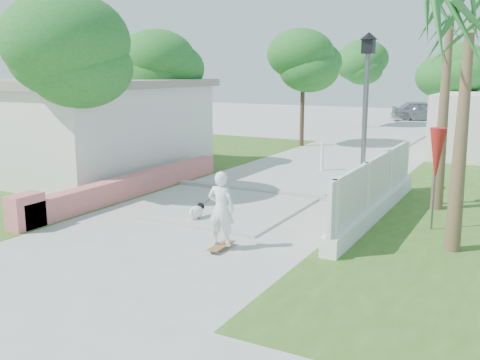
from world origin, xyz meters
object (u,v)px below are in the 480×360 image
Objects in this scene: dog at (197,211)px; street_lamp at (365,115)px; skateboarder at (208,203)px; bollard at (322,156)px; parked_car at (422,111)px; patio_umbrella at (437,156)px.

street_lamp is at bearing 39.36° from dog.
skateboarder is at bearing -122.46° from street_lamp.
street_lamp is 4.81m from dog.
bollard is at bearing 83.40° from dog.
dog is at bearing -137.63° from street_lamp.
skateboarder is 1.24m from dog.
parked_car is at bearing 91.33° from bollard.
street_lamp is 1.93× the size of patio_umbrella.
parked_car is at bearing 96.87° from street_lamp.
street_lamp reaches higher than skateboarder.
skateboarder reaches higher than parked_car.
bollard is 8.19m from skateboarder.
street_lamp is 5.56m from bollard.
patio_umbrella is 1.08× the size of skateboarder.
patio_umbrella is at bearing 17.41° from dog.
skateboarder is at bearing -47.06° from dog.
bollard is 7.41m from dog.
parked_car reaches higher than dog.
bollard is 1.77× the size of dog.
parked_car is (-0.52, 22.20, 0.15)m from bollard.
skateboarder is 3.47× the size of dog.
parked_car reaches higher than bollard.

